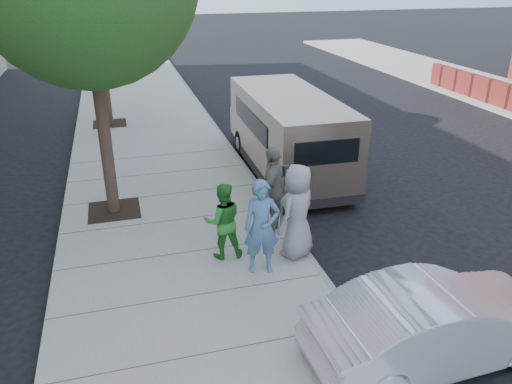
# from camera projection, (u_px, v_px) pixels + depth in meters

# --- Properties ---
(ground) EXTENTS (120.00, 120.00, 0.00)m
(ground) POSITION_uv_depth(u_px,v_px,m) (231.00, 252.00, 10.45)
(ground) COLOR black
(ground) RESTS_ON ground
(sidewalk) EXTENTS (5.00, 60.00, 0.15)m
(sidewalk) POSITION_uv_depth(u_px,v_px,m) (183.00, 256.00, 10.17)
(sidewalk) COLOR gray
(sidewalk) RESTS_ON ground
(curb_face) EXTENTS (0.12, 60.00, 0.16)m
(curb_face) POSITION_uv_depth(u_px,v_px,m) (296.00, 240.00, 10.78)
(curb_face) COLOR gray
(curb_face) RESTS_ON ground
(parking_meter) EXTENTS (0.32, 0.17, 1.49)m
(parking_meter) POSITION_uv_depth(u_px,v_px,m) (282.00, 184.00, 10.63)
(parking_meter) COLOR gray
(parking_meter) RESTS_ON sidewalk
(van) EXTENTS (2.21, 6.25, 2.30)m
(van) POSITION_uv_depth(u_px,v_px,m) (287.00, 132.00, 14.08)
(van) COLOR tan
(van) RESTS_ON ground
(sedan) EXTENTS (4.03, 1.55, 1.31)m
(sedan) POSITION_uv_depth(u_px,v_px,m) (437.00, 323.00, 7.35)
(sedan) COLOR silver
(sedan) RESTS_ON ground
(person_officer) EXTENTS (0.73, 0.54, 1.84)m
(person_officer) POSITION_uv_depth(u_px,v_px,m) (262.00, 227.00, 9.20)
(person_officer) COLOR teal
(person_officer) RESTS_ON sidewalk
(person_green_shirt) EXTENTS (0.79, 0.64, 1.57)m
(person_green_shirt) POSITION_uv_depth(u_px,v_px,m) (223.00, 221.00, 9.73)
(person_green_shirt) COLOR #2C882D
(person_green_shirt) RESTS_ON sidewalk
(person_gray_shirt) EXTENTS (1.12, 1.04, 1.92)m
(person_gray_shirt) POSITION_uv_depth(u_px,v_px,m) (297.00, 211.00, 9.71)
(person_gray_shirt) COLOR gray
(person_gray_shirt) RESTS_ON sidewalk
(person_striped_polo) EXTENTS (1.02, 1.22, 1.96)m
(person_striped_polo) POSITION_uv_depth(u_px,v_px,m) (273.00, 190.00, 10.62)
(person_striped_polo) COLOR gray
(person_striped_polo) RESTS_ON sidewalk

